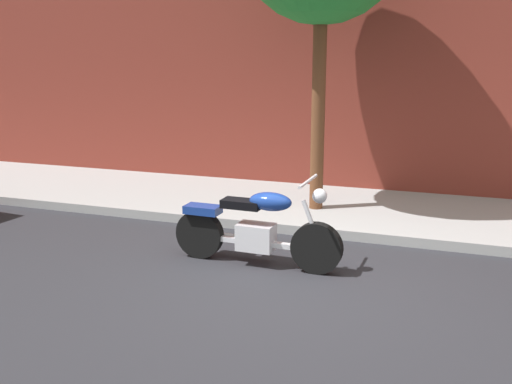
# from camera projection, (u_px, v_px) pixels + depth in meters

# --- Properties ---
(ground_plane) EXTENTS (60.00, 60.00, 0.00)m
(ground_plane) POSITION_uv_depth(u_px,v_px,m) (293.00, 285.00, 6.35)
(ground_plane) COLOR #28282D
(sidewalk) EXTENTS (22.46, 2.66, 0.14)m
(sidewalk) POSITION_uv_depth(u_px,v_px,m) (344.00, 210.00, 9.14)
(sidewalk) COLOR #9D9D9D
(sidewalk) RESTS_ON ground
(motorcycle) EXTENTS (2.11, 0.70, 1.11)m
(motorcycle) POSITION_uv_depth(u_px,v_px,m) (256.00, 229.00, 6.86)
(motorcycle) COLOR black
(motorcycle) RESTS_ON ground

